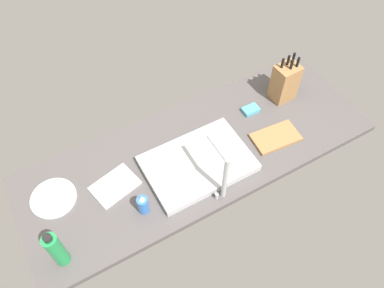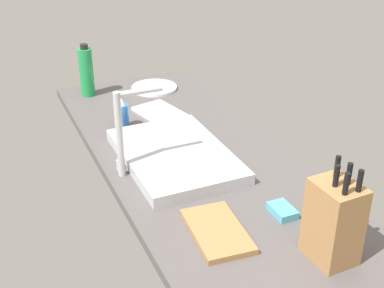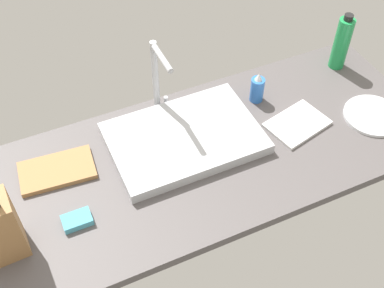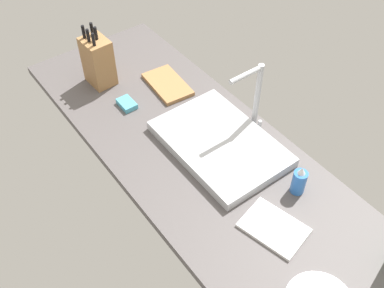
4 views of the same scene
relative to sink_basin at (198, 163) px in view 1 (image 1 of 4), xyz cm
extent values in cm
cube|color=#514C4C|center=(-4.52, -7.90, -3.78)|extent=(183.71, 66.17, 3.50)
cube|color=#B7BABF|center=(0.00, 0.00, 0.00)|extent=(51.88, 35.27, 4.05)
cylinder|color=#B7BABF|center=(-2.10, 20.19, 13.00)|extent=(2.40, 2.40, 30.05)
cylinder|color=#B7BABF|center=(-2.10, 12.60, 27.02)|extent=(2.00, 15.17, 2.00)
cylinder|color=#B7BABF|center=(1.40, 20.19, -0.03)|extent=(1.60, 1.60, 4.00)
cube|color=#9E7042|center=(-65.12, -17.51, 9.17)|extent=(13.27, 10.89, 22.40)
cylinder|color=black|center=(-69.32, -19.85, 23.30)|extent=(1.46, 1.46, 5.85)
cylinder|color=black|center=(-69.10, -15.99, 23.30)|extent=(1.46, 1.46, 5.85)
cylinder|color=black|center=(-65.62, -19.63, 23.30)|extent=(1.46, 1.46, 5.85)
cylinder|color=black|center=(-65.15, -16.20, 23.30)|extent=(1.46, 1.46, 5.85)
cylinder|color=black|center=(-61.52, -19.25, 23.30)|extent=(1.46, 1.46, 5.85)
cube|color=#9E7042|center=(-44.17, 5.20, -1.13)|extent=(25.74, 16.42, 1.80)
cylinder|color=blue|center=(33.82, 8.80, 2.88)|extent=(5.18, 5.18, 9.81)
cone|color=silver|center=(33.82, 8.80, 9.19)|extent=(2.85, 2.85, 2.80)
cylinder|color=#1E8E47|center=(73.63, 13.02, 8.91)|extent=(6.30, 6.30, 21.86)
cylinder|color=black|center=(73.63, 13.02, 20.94)|extent=(3.46, 3.46, 2.20)
cylinder|color=white|center=(68.48, -17.34, -1.43)|extent=(21.44, 21.44, 1.20)
cube|color=white|center=(40.70, -9.42, -1.43)|extent=(24.21, 19.59, 1.20)
cube|color=#4CA3BC|center=(-43.44, -16.87, -0.83)|extent=(9.04, 6.06, 2.40)
camera|label=1|loc=(53.57, 89.02, 158.64)|focal=35.74mm
camera|label=2|loc=(-150.61, 60.06, 88.42)|focal=48.83mm
camera|label=3|loc=(-46.11, -107.61, 127.36)|focal=46.30mm
camera|label=4|loc=(91.00, -81.70, 127.99)|focal=41.69mm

